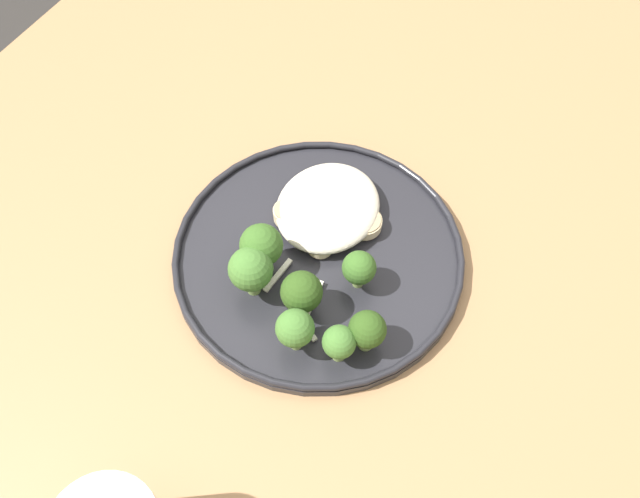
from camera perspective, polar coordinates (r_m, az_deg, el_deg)
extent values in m
plane|color=#2D2B28|center=(1.34, -0.21, -17.94)|extent=(6.00, 6.00, 0.00)
cube|color=#9E754C|center=(0.67, -0.39, -2.10)|extent=(1.40, 1.00, 0.04)
cube|color=olive|center=(1.47, -4.01, 16.84)|extent=(0.06, 0.06, 0.70)
cylinder|color=#232328|center=(0.66, 0.00, -0.71)|extent=(0.29, 0.29, 0.01)
torus|color=black|center=(0.65, 0.00, -0.31)|extent=(0.29, 0.29, 0.01)
ellipsoid|color=beige|center=(0.67, 0.69, 3.69)|extent=(0.12, 0.10, 0.03)
cylinder|color=beige|center=(0.67, -2.82, 3.07)|extent=(0.03, 0.03, 0.01)
cylinder|color=#988766|center=(0.66, -2.85, 3.48)|extent=(0.03, 0.03, 0.00)
cylinder|color=beige|center=(0.66, 0.73, 2.74)|extent=(0.03, 0.03, 0.01)
cylinder|color=#988766|center=(0.66, 0.73, 3.09)|extent=(0.03, 0.03, 0.00)
cylinder|color=beige|center=(0.66, 3.88, 2.27)|extent=(0.04, 0.04, 0.01)
cylinder|color=#988766|center=(0.66, 3.92, 2.59)|extent=(0.03, 0.03, 0.00)
cylinder|color=#DBB77A|center=(0.69, 1.96, 5.17)|extent=(0.03, 0.03, 0.01)
cylinder|color=#8E774F|center=(0.68, 1.98, 5.50)|extent=(0.03, 0.03, 0.00)
cylinder|color=beige|center=(0.65, 0.01, 0.33)|extent=(0.03, 0.03, 0.01)
cylinder|color=#988766|center=(0.64, 0.01, 0.65)|extent=(0.02, 0.02, 0.00)
cylinder|color=#89A356|center=(0.60, 4.02, -7.93)|extent=(0.02, 0.02, 0.02)
sphere|color=#2D4C19|center=(0.58, 4.15, -7.01)|extent=(0.03, 0.03, 0.03)
cylinder|color=#89A356|center=(0.61, -1.57, -4.88)|extent=(0.02, 0.02, 0.02)
sphere|color=#2D4C19|center=(0.59, -1.62, -3.76)|extent=(0.04, 0.04, 0.04)
cylinder|color=#89A356|center=(0.63, 3.34, -2.63)|extent=(0.01, 0.01, 0.02)
sphere|color=#386023|center=(0.61, 3.43, -1.65)|extent=(0.03, 0.03, 0.03)
cylinder|color=#7A994C|center=(0.62, -5.85, -3.04)|extent=(0.02, 0.02, 0.02)
sphere|color=#42702D|center=(0.60, -6.07, -1.75)|extent=(0.04, 0.04, 0.04)
cylinder|color=#89A356|center=(0.59, 1.64, -8.94)|extent=(0.01, 0.01, 0.02)
sphere|color=#42702D|center=(0.57, 1.69, -8.11)|extent=(0.03, 0.03, 0.03)
cylinder|color=#89A356|center=(0.63, -4.95, -1.05)|extent=(0.01, 0.01, 0.03)
sphere|color=#386023|center=(0.61, -5.14, 0.33)|extent=(0.04, 0.04, 0.04)
cylinder|color=#89A356|center=(0.59, -2.12, -7.95)|extent=(0.01, 0.01, 0.02)
sphere|color=#42702D|center=(0.57, -2.20, -6.92)|extent=(0.03, 0.03, 0.03)
cube|color=silver|center=(0.63, -3.68, -2.29)|extent=(0.04, 0.01, 0.00)
cube|color=silver|center=(0.61, -1.74, -6.19)|extent=(0.03, 0.05, 0.00)
cube|color=silver|center=(0.62, -0.62, -4.51)|extent=(0.04, 0.01, 0.00)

